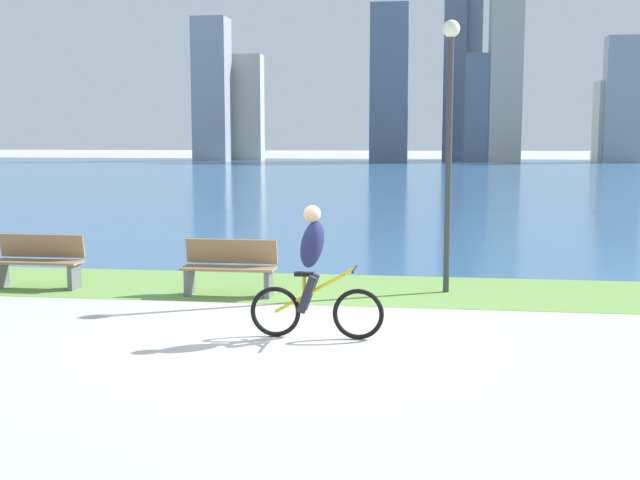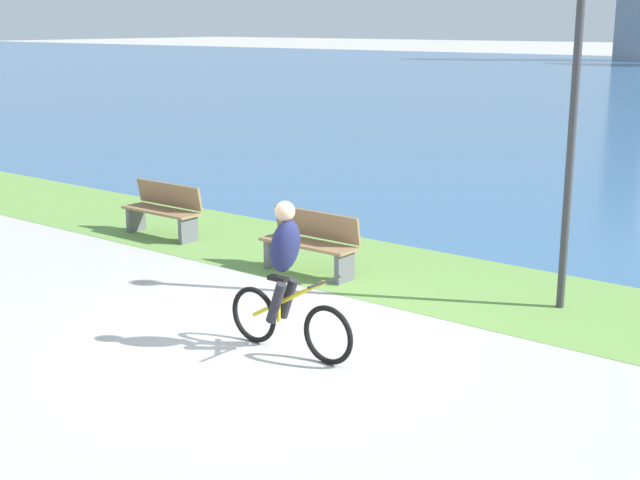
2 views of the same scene
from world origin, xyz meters
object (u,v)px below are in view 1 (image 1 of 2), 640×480
(cyclist_lead, at_px, (314,273))
(bench_near_path, at_px, (39,261))
(lamppost_tall, at_px, (449,119))
(bench_far_along_path, at_px, (230,268))

(cyclist_lead, relative_size, bench_near_path, 1.14)
(bench_near_path, bearing_deg, lamppost_tall, 4.70)
(cyclist_lead, height_order, bench_far_along_path, cyclist_lead)
(cyclist_lead, relative_size, bench_far_along_path, 1.14)
(bench_near_path, distance_m, lamppost_tall, 7.23)
(lamppost_tall, bearing_deg, bench_near_path, -175.30)
(cyclist_lead, bearing_deg, bench_far_along_path, 124.25)
(bench_far_along_path, height_order, lamppost_tall, lamppost_tall)
(bench_near_path, xyz_separation_m, lamppost_tall, (6.81, 0.56, 2.37))
(cyclist_lead, xyz_separation_m, lamppost_tall, (1.71, 3.33, 1.98))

